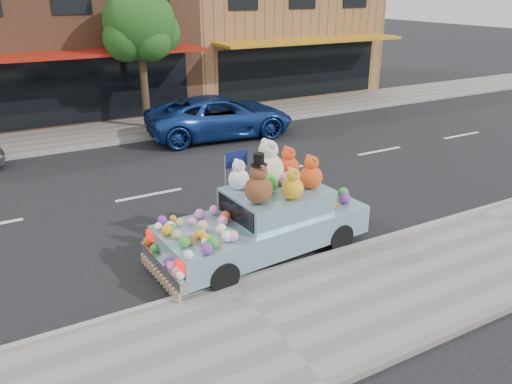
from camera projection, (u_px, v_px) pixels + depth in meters
ground at (149, 195)px, 13.28m from camera, size 120.00×120.00×0.00m
near_sidewalk at (272, 329)px, 7.99m from camera, size 60.00×3.00×0.12m
far_sidewalk at (96, 134)px, 18.53m from camera, size 60.00×3.00×0.12m
near_kerb at (231, 284)px, 9.20m from camera, size 60.00×0.12×0.13m
far_kerb at (105, 144)px, 17.31m from camera, size 60.00×0.12×0.13m
storefront_mid at (58, 24)px, 21.60m from camera, size 10.00×9.80×7.30m
storefront_right at (260, 18)px, 26.03m from camera, size 10.00×9.80×7.30m
street_tree at (140, 30)px, 18.09m from camera, size 3.00×2.70×5.22m
car_blue at (220, 117)px, 18.22m from camera, size 5.59×3.03×1.49m
art_car at (265, 216)px, 10.12m from camera, size 4.61×2.10×2.33m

